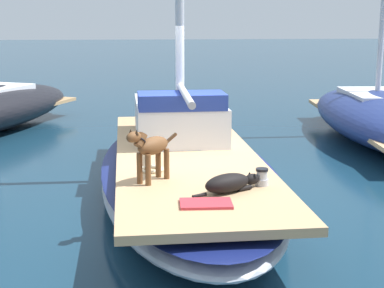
# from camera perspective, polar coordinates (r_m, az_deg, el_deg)

# --- Properties ---
(ground_plane) EXTENTS (120.00, 120.00, 0.00)m
(ground_plane) POSITION_cam_1_polar(r_m,az_deg,el_deg) (8.95, -0.56, -4.97)
(ground_plane) COLOR #143347
(sailboat_main) EXTENTS (2.72, 7.30, 0.66)m
(sailboat_main) POSITION_cam_1_polar(r_m,az_deg,el_deg) (8.86, -0.57, -2.90)
(sailboat_main) COLOR #B2B7C1
(sailboat_main) RESTS_ON ground
(cabin_house) EXTENTS (1.46, 2.26, 0.84)m
(cabin_house) POSITION_cam_1_polar(r_m,az_deg,el_deg) (9.80, -1.29, 2.59)
(cabin_house) COLOR silver
(cabin_house) RESTS_ON sailboat_main
(dog_brown) EXTENTS (0.67, 0.77, 0.70)m
(dog_brown) POSITION_cam_1_polar(r_m,az_deg,el_deg) (7.17, -4.01, -0.41)
(dog_brown) COLOR brown
(dog_brown) RESTS_ON sailboat_main
(dog_black) EXTENTS (0.87, 0.55, 0.22)m
(dog_black) POSITION_cam_1_polar(r_m,az_deg,el_deg) (6.84, 3.66, -3.77)
(dog_black) COLOR black
(dog_black) RESTS_ON sailboat_main
(deck_winch) EXTENTS (0.16, 0.16, 0.21)m
(deck_winch) POSITION_cam_1_polar(r_m,az_deg,el_deg) (7.13, 6.75, -3.23)
(deck_winch) COLOR #B7B7BC
(deck_winch) RESTS_ON sailboat_main
(coiled_rope) EXTENTS (0.32, 0.32, 0.04)m
(coiled_rope) POSITION_cam_1_polar(r_m,az_deg,el_deg) (7.77, -3.93, -2.45)
(coiled_rope) COLOR beige
(coiled_rope) RESTS_ON sailboat_main
(deck_towel) EXTENTS (0.57, 0.38, 0.03)m
(deck_towel) POSITION_cam_1_polar(r_m,az_deg,el_deg) (6.39, 1.36, -5.76)
(deck_towel) COLOR #C6333D
(deck_towel) RESTS_ON sailboat_main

